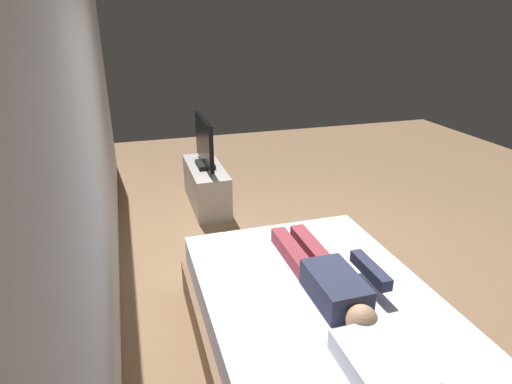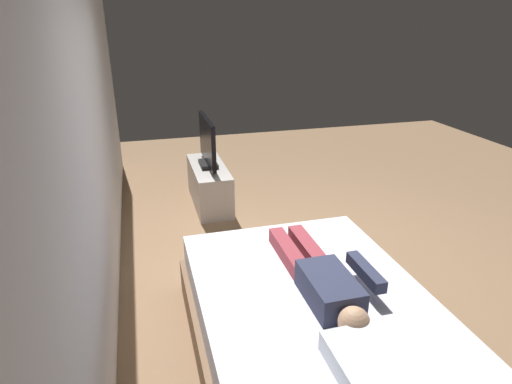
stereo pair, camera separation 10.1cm
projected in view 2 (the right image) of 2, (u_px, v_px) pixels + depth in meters
ground_plane at (305, 271)px, 4.01m from camera, size 10.00×10.00×0.00m
back_wall at (92, 125)px, 3.42m from camera, size 6.40×0.10×2.80m
bed at (311, 327)px, 2.90m from camera, size 2.07×1.53×0.54m
pillow at (369, 366)px, 2.13m from camera, size 0.48×0.34×0.12m
person at (323, 278)px, 2.81m from camera, size 1.26×0.46×0.18m
remote at (366, 267)px, 3.07m from camera, size 0.15×0.04×0.02m
tv_stand at (209, 185)px, 5.35m from camera, size 1.10×0.40×0.50m
tv at (207, 143)px, 5.14m from camera, size 0.88×0.20×0.59m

